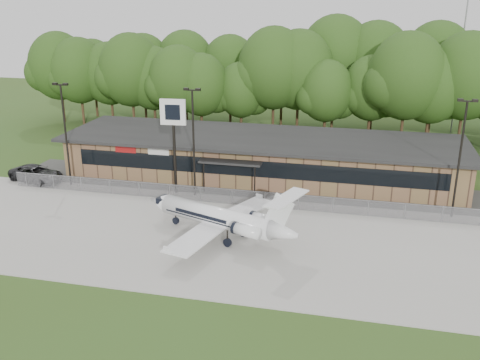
% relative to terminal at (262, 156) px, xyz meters
% --- Properties ---
extents(ground, '(160.00, 160.00, 0.00)m').
position_rel_terminal_xyz_m(ground, '(0.00, -23.94, -2.18)').
color(ground, '#364D1B').
rests_on(ground, ground).
extents(apron, '(64.00, 18.00, 0.08)m').
position_rel_terminal_xyz_m(apron, '(0.00, -15.94, -2.14)').
color(apron, '#9E9B93').
rests_on(apron, ground).
extents(parking_lot, '(50.00, 9.00, 0.06)m').
position_rel_terminal_xyz_m(parking_lot, '(0.00, -4.44, -2.15)').
color(parking_lot, '#383835').
rests_on(parking_lot, ground).
extents(terminal, '(41.00, 11.65, 4.30)m').
position_rel_terminal_xyz_m(terminal, '(0.00, 0.00, 0.00)').
color(terminal, brown).
rests_on(terminal, ground).
extents(fence, '(46.00, 0.04, 1.52)m').
position_rel_terminal_xyz_m(fence, '(0.00, -8.94, -1.40)').
color(fence, gray).
rests_on(fence, ground).
extents(treeline, '(72.00, 12.00, 15.00)m').
position_rel_terminal_xyz_m(treeline, '(0.00, 18.06, 5.32)').
color(treeline, '#1F3D13').
rests_on(treeline, ground).
extents(radio_mast, '(0.20, 0.20, 25.00)m').
position_rel_terminal_xyz_m(radio_mast, '(22.00, 24.06, 10.32)').
color(radio_mast, gray).
rests_on(radio_mast, ground).
extents(light_pole_left, '(1.55, 0.30, 10.23)m').
position_rel_terminal_xyz_m(light_pole_left, '(-18.00, -7.44, 3.80)').
color(light_pole_left, black).
rests_on(light_pole_left, ground).
extents(light_pole_mid, '(1.55, 0.30, 10.23)m').
position_rel_terminal_xyz_m(light_pole_mid, '(-5.00, -7.44, 3.80)').
color(light_pole_mid, black).
rests_on(light_pole_mid, ground).
extents(light_pole_right, '(1.55, 0.30, 10.23)m').
position_rel_terminal_xyz_m(light_pole_right, '(18.00, -7.44, 3.80)').
color(light_pole_right, black).
rests_on(light_pole_right, ground).
extents(business_jet, '(13.87, 12.41, 4.73)m').
position_rel_terminal_xyz_m(business_jet, '(-0.08, -15.97, -0.48)').
color(business_jet, white).
rests_on(business_jet, ground).
extents(suv, '(6.39, 4.15, 1.64)m').
position_rel_terminal_xyz_m(suv, '(-22.00, -7.14, -1.36)').
color(suv, '#272729').
rests_on(suv, ground).
extents(pole_sign, '(2.40, 0.47, 9.11)m').
position_rel_terminal_xyz_m(pole_sign, '(-7.00, -7.15, 4.79)').
color(pole_sign, black).
rests_on(pole_sign, ground).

